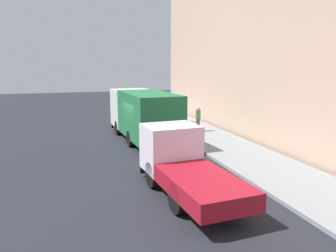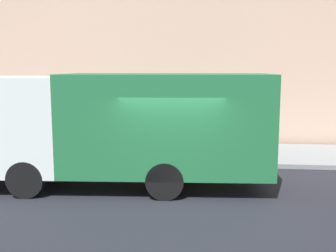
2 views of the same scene
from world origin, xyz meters
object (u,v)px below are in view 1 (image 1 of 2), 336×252
object	(u,v)px
pedestrian_standing	(179,114)
traffic_cone_orange	(165,119)
pedestrian_third	(185,111)
large_utility_truck	(143,113)
pedestrian_walking	(198,118)
small_flatbed_truck	(182,163)

from	to	relation	value
pedestrian_standing	traffic_cone_orange	bearing A→B (deg)	74.56
pedestrian_third	pedestrian_standing	bearing A→B (deg)	-9.14
large_utility_truck	pedestrian_walking	size ratio (longest dim) A/B	4.83
small_flatbed_truck	pedestrian_standing	size ratio (longest dim) A/B	3.46
large_utility_truck	pedestrian_third	bearing A→B (deg)	42.80
small_flatbed_truck	pedestrian_walking	distance (m)	10.48
small_flatbed_truck	traffic_cone_orange	size ratio (longest dim) A/B	8.85
small_flatbed_truck	pedestrian_third	distance (m)	13.99
pedestrian_standing	pedestrian_walking	bearing A→B (deg)	-121.42
large_utility_truck	small_flatbed_truck	distance (m)	8.50
large_utility_truck	traffic_cone_orange	size ratio (longest dim) A/B	12.58
pedestrian_walking	pedestrian_standing	world-z (taller)	pedestrian_walking
large_utility_truck	traffic_cone_orange	xyz separation A→B (m)	(2.73, 4.44, -1.24)
pedestrian_walking	traffic_cone_orange	bearing A→B (deg)	41.42
traffic_cone_orange	small_flatbed_truck	bearing A→B (deg)	-103.85
large_utility_truck	traffic_cone_orange	bearing A→B (deg)	55.07
pedestrian_standing	large_utility_truck	bearing A→B (deg)	176.78
large_utility_truck	pedestrian_third	xyz separation A→B (m)	(4.45, 4.64, -0.71)
small_flatbed_truck	pedestrian_walking	bearing A→B (deg)	60.08
pedestrian_walking	pedestrian_third	size ratio (longest dim) A/B	1.04
small_flatbed_truck	pedestrian_third	size ratio (longest dim) A/B	3.52
small_flatbed_truck	pedestrian_walking	world-z (taller)	small_flatbed_truck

